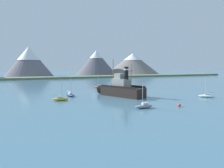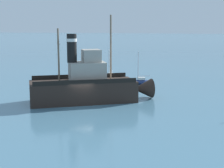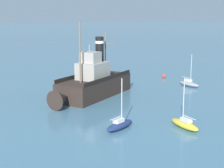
% 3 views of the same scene
% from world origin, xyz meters
% --- Properties ---
extents(ground_plane, '(600.00, 600.00, 0.00)m').
position_xyz_m(ground_plane, '(0.00, 0.00, 0.00)').
color(ground_plane, '#477289').
extents(mountain_ridge, '(178.95, 53.50, 29.39)m').
position_xyz_m(mountain_ridge, '(-14.58, 108.64, 12.44)').
color(mountain_ridge, slate).
rests_on(mountain_ridge, ground).
extents(shoreline_strip, '(240.00, 12.00, 1.20)m').
position_xyz_m(shoreline_strip, '(0.00, 79.23, 0.60)').
color(shoreline_strip, '#6B7A56').
rests_on(shoreline_strip, ground).
extents(old_tugboat, '(9.56, 14.36, 9.90)m').
position_xyz_m(old_tugboat, '(-2.02, -0.01, 1.83)').
color(old_tugboat, '#2D231E').
rests_on(old_tugboat, ground).
extents(sailboat_grey, '(3.82, 1.17, 4.90)m').
position_xyz_m(sailboat_grey, '(-4.17, -15.53, 0.43)').
color(sailboat_grey, gray).
rests_on(sailboat_grey, ground).
extents(sailboat_navy, '(2.34, 3.95, 4.90)m').
position_xyz_m(sailboat_navy, '(-14.62, 4.13, 0.43)').
color(sailboat_navy, navy).
rests_on(sailboat_navy, ground).
extents(sailboat_white, '(3.49, 3.44, 4.90)m').
position_xyz_m(sailboat_white, '(17.31, -10.35, 0.43)').
color(sailboat_white, white).
rests_on(sailboat_white, ground).
extents(sailboat_orange, '(3.88, 2.74, 4.90)m').
position_xyz_m(sailboat_orange, '(-1.57, 19.67, 0.43)').
color(sailboat_orange, orange).
rests_on(sailboat_orange, ground).
extents(sailboat_yellow, '(3.89, 1.45, 4.90)m').
position_xyz_m(sailboat_yellow, '(-17.81, -1.29, 0.43)').
color(sailboat_yellow, gold).
rests_on(sailboat_yellow, ground).
extents(mooring_buoy, '(0.62, 0.62, 0.62)m').
position_xyz_m(mooring_buoy, '(3.07, -16.89, 0.31)').
color(mooring_buoy, red).
rests_on(mooring_buoy, ground).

